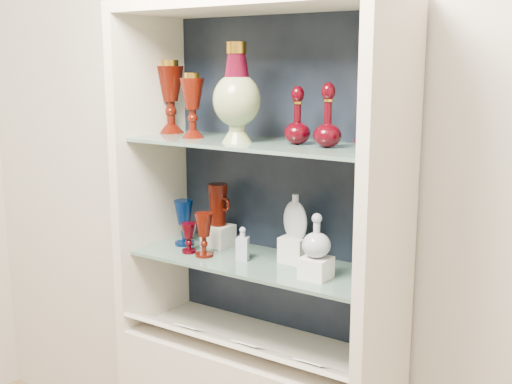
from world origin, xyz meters
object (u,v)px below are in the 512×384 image
Objects in this scene: flat_flask at (295,215)px; cameo_medallion at (380,234)px; lidded_bowl at (369,136)px; ruby_goblet_small at (189,238)px; enamel_urn at (237,93)px; ruby_goblet_tall at (204,235)px; pedestal_lamp_right at (192,106)px; cobalt_goblet at (184,223)px; clear_square_bottle at (243,244)px; ruby_decanter_b at (298,114)px; ruby_decanter_a at (328,111)px; ruby_pitcher at (218,205)px; pedestal_lamp_left at (171,97)px; clear_round_decanter at (317,237)px.

flat_flask is 1.29× the size of cameo_medallion.
lidded_bowl is 0.89× the size of ruby_goblet_small.
enamel_urn is 2.08× the size of ruby_goblet_tall.
pedestal_lamp_right is 0.53m from flat_flask.
cobalt_goblet reaches higher than clear_square_bottle.
lidded_bowl is (0.27, -0.04, -0.05)m from ruby_decanter_b.
ruby_decanter_a reaches higher than cobalt_goblet.
ruby_decanter_a is 0.42m from cameo_medallion.
ruby_decanter_b is 1.82× the size of ruby_goblet_small.
ruby_pitcher is at bearing 175.72° from cameo_medallion.
clear_square_bottle is at bearing -11.68° from pedestal_lamp_left.
lidded_bowl is at bearing -0.29° from pedestal_lamp_right.
ruby_decanter_a is at bearing 3.09° from ruby_pitcher.
ruby_decanter_b is at bearing 0.60° from cobalt_goblet.
ruby_pitcher is at bearing 171.06° from lidded_bowl.
clear_round_decanter is (0.45, 0.01, 0.06)m from ruby_goblet_tall.
flat_flask is (-0.30, 0.09, -0.30)m from lidded_bowl.
cameo_medallion reaches higher than clear_square_bottle.
pedestal_lamp_right is at bearing -23.49° from cobalt_goblet.
ruby_goblet_tall is at bearing -2.41° from ruby_goblet_small.
ruby_decanter_b is at bearing -179.12° from cameo_medallion.
ruby_decanter_b reaches higher than lidded_bowl.
enamel_urn is 0.54m from clear_round_decanter.
clear_square_bottle is 1.00× the size of cameo_medallion.
cobalt_goblet is 0.47m from flat_flask.
cameo_medallion is (0.30, 0.00, -0.36)m from ruby_decanter_b.
pedestal_lamp_left reaches higher than flat_flask.
pedestal_lamp_right is 0.48m from ruby_goblet_small.
ruby_decanter_b is at bearing 19.95° from enamel_urn.
enamel_urn reaches higher than ruby_goblet_small.
ruby_pitcher is (0.03, 0.13, 0.10)m from ruby_goblet_small.
cobalt_goblet is (-0.76, 0.04, -0.38)m from lidded_bowl.
clear_square_bottle is (0.22, 0.04, 0.01)m from ruby_goblet_small.
cameo_medallion is at bearing 8.38° from enamel_urn.
lidded_bowl is (0.68, -0.00, -0.07)m from pedestal_lamp_right.
cameo_medallion is at bearing 60.42° from lidded_bowl.
pedestal_lamp_right is (0.17, -0.08, -0.02)m from pedestal_lamp_left.
lidded_bowl is 0.71× the size of clear_round_decanter.
flat_flask reaches higher than ruby_goblet_small.
ruby_goblet_small is (-0.07, 0.00, -0.02)m from ruby_goblet_tall.
lidded_bowl reaches higher than ruby_goblet_tall.
cobalt_goblet is at bearing 173.94° from clear_round_decanter.
cameo_medallion is at bearing 21.46° from clear_round_decanter.
ruby_decanter_b is (-0.12, 0.02, -0.01)m from ruby_decanter_a.
enamel_urn is (0.21, -0.03, 0.05)m from pedestal_lamp_right.
ruby_goblet_tall is at bearing -61.65° from ruby_pitcher.
clear_round_decanter is (0.12, -0.07, -0.38)m from ruby_decanter_b.
clear_square_bottle is (0.30, -0.04, -0.03)m from cobalt_goblet.
clear_square_bottle is at bearing 15.16° from ruby_goblet_tall.
ruby_decanter_a reaches higher than clear_square_bottle.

